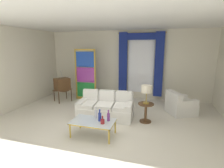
{
  "coord_description": "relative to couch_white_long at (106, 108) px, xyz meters",
  "views": [
    {
      "loc": [
        1.56,
        -4.62,
        2.28
      ],
      "look_at": [
        -0.04,
        0.9,
        1.05
      ],
      "focal_mm": 27.77,
      "sensor_mm": 36.0,
      "label": 1
    }
  ],
  "objects": [
    {
      "name": "ground_plane",
      "position": [
        0.16,
        -0.57,
        -0.3
      ],
      "size": [
        16.0,
        16.0,
        0.0
      ],
      "primitive_type": "plane",
      "color": "silver"
    },
    {
      "name": "wall_rear",
      "position": [
        0.16,
        2.49,
        1.2
      ],
      "size": [
        8.0,
        0.12,
        3.0
      ],
      "primitive_type": "cube",
      "color": "silver",
      "rests_on": "ground"
    },
    {
      "name": "wall_left",
      "position": [
        -3.5,
        0.03,
        1.2
      ],
      "size": [
        0.12,
        7.0,
        3.0
      ],
      "primitive_type": "cube",
      "color": "silver",
      "rests_on": "ground"
    },
    {
      "name": "ceiling_slab",
      "position": [
        0.16,
        0.23,
        2.72
      ],
      "size": [
        8.0,
        7.6,
        0.04
      ],
      "primitive_type": "cube",
      "color": "white"
    },
    {
      "name": "curtained_window",
      "position": [
        0.81,
        2.32,
        1.44
      ],
      "size": [
        2.0,
        0.17,
        2.7
      ],
      "color": "white",
      "rests_on": "ground"
    },
    {
      "name": "couch_white_long",
      "position": [
        0.0,
        0.0,
        0.0
      ],
      "size": [
        1.82,
        1.05,
        0.86
      ],
      "color": "white",
      "rests_on": "ground"
    },
    {
      "name": "coffee_table",
      "position": [
        0.08,
        -1.31,
        0.07
      ],
      "size": [
        1.12,
        0.65,
        0.41
      ],
      "color": "silver",
      "rests_on": "ground"
    },
    {
      "name": "bottle_blue_decanter",
      "position": [
        0.46,
        -1.2,
        0.22
      ],
      "size": [
        0.07,
        0.07,
        0.3
      ],
      "color": "#753384",
      "rests_on": "coffee_table"
    },
    {
      "name": "bottle_crystal_tall",
      "position": [
        0.37,
        -1.4,
        0.17
      ],
      "size": [
        0.1,
        0.1,
        0.21
      ],
      "color": "maroon",
      "rests_on": "coffee_table"
    },
    {
      "name": "bottle_amber_squat",
      "position": [
        0.09,
        -1.14,
        0.23
      ],
      "size": [
        0.07,
        0.07,
        0.32
      ],
      "color": "silver",
      "rests_on": "coffee_table"
    },
    {
      "name": "bottle_ruby_flask",
      "position": [
        0.25,
        -1.27,
        0.23
      ],
      "size": [
        0.08,
        0.08,
        0.32
      ],
      "color": "navy",
      "rests_on": "coffee_table"
    },
    {
      "name": "vintage_tv",
      "position": [
        -2.31,
        1.08,
        0.42
      ],
      "size": [
        0.74,
        0.77,
        1.35
      ],
      "color": "brown",
      "rests_on": "ground"
    },
    {
      "name": "armchair_white",
      "position": [
        2.38,
        0.95,
        -0.02
      ],
      "size": [
        1.09,
        1.08,
        0.8
      ],
      "color": "white",
      "rests_on": "ground"
    },
    {
      "name": "stained_glass_divider",
      "position": [
        -1.46,
        1.61,
        0.75
      ],
      "size": [
        0.95,
        0.05,
        2.2
      ],
      "color": "gold",
      "rests_on": "ground"
    },
    {
      "name": "peacock_figurine",
      "position": [
        -1.12,
        1.3,
        -0.08
      ],
      "size": [
        0.44,
        0.6,
        0.5
      ],
      "color": "beige",
      "rests_on": "ground"
    },
    {
      "name": "round_side_table",
      "position": [
        1.31,
        -0.07,
        0.05
      ],
      "size": [
        0.48,
        0.48,
        0.59
      ],
      "color": "brown",
      "rests_on": "ground"
    },
    {
      "name": "table_lamp_brass",
      "position": [
        1.31,
        -0.07,
        0.72
      ],
      "size": [
        0.32,
        0.32,
        0.57
      ],
      "color": "#B29338",
      "rests_on": "round_side_table"
    }
  ]
}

